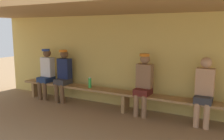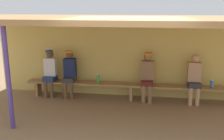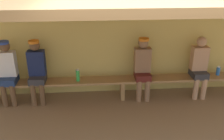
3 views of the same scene
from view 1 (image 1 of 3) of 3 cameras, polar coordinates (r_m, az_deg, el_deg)
ground_plane at (r=4.36m, az=-5.81°, el=-15.64°), size 24.00×24.00×0.00m
back_wall at (r=5.77m, az=5.12°, el=1.96°), size 8.00×0.20×2.20m
dugout_roof at (r=4.57m, az=-1.25°, el=14.63°), size 8.00×2.80×0.12m
bench at (r=5.50m, az=3.18°, el=-5.95°), size 6.00×0.36×0.46m
player_in_red at (r=6.36m, az=-11.41°, el=-0.72°), size 0.34×0.42×1.34m
player_near_post at (r=5.26m, az=7.48°, el=-2.71°), size 0.34×0.42×1.34m
player_middle at (r=4.98m, az=20.96°, el=-4.15°), size 0.34×0.42×1.34m
player_shirtless_tan at (r=6.74m, az=-15.25°, el=-0.30°), size 0.34×0.42×1.34m
water_bottle_blue at (r=5.88m, az=-5.25°, el=-3.00°), size 0.08×0.08×0.26m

